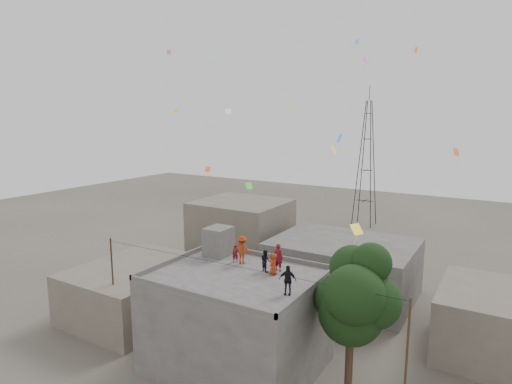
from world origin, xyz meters
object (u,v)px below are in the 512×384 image
(stair_head_box, at_px, (219,241))
(person_dark_adult, at_px, (288,280))
(tree, at_px, (355,297))
(transmission_tower, at_px, (366,164))
(person_red_adult, at_px, (278,257))

(stair_head_box, bearing_deg, person_dark_adult, -26.31)
(tree, relative_size, person_dark_adult, 5.48)
(stair_head_box, relative_size, transmission_tower, 0.10)
(person_dark_adult, bearing_deg, person_red_adult, 107.73)
(person_red_adult, bearing_deg, transmission_tower, -71.73)
(stair_head_box, distance_m, person_dark_adult, 8.08)
(transmission_tower, relative_size, person_red_adult, 11.30)
(tree, bearing_deg, person_dark_adult, -154.63)
(tree, xyz_separation_m, person_red_adult, (-5.47, 1.40, 0.88))
(tree, height_order, person_dark_adult, tree)
(transmission_tower, height_order, person_dark_adult, transmission_tower)
(person_dark_adult, bearing_deg, tree, 7.28)
(stair_head_box, height_order, person_dark_adult, stair_head_box)
(person_red_adult, distance_m, person_dark_adult, 3.67)
(transmission_tower, distance_m, person_dark_adult, 41.82)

